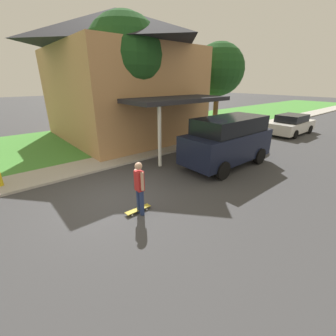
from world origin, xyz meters
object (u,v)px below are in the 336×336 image
car_down_street (291,125)px  skateboard (138,210)px  lawn_tree_far (219,70)px  suv_parked (228,140)px  lawn_tree_near (125,56)px  skateboarder (140,186)px

car_down_street → skateboard: bearing=-83.1°
lawn_tree_far → suv_parked: size_ratio=1.34×
lawn_tree_near → car_down_street: (4.63, 11.01, -4.27)m
suv_parked → skateboarder: 5.51m
lawn_tree_near → lawn_tree_far: bearing=84.5°
lawn_tree_near → suv_parked: 7.00m
skateboarder → skateboard: (-0.13, -0.02, -0.84)m
lawn_tree_near → skateboarder: (6.52, -3.58, -4.05)m
skateboarder → skateboard: bearing=-172.3°
lawn_tree_far → lawn_tree_near: bearing=-95.5°
lawn_tree_far → skateboard: (5.72, -10.60, -4.36)m
skateboard → car_down_street: bearing=96.9°
lawn_tree_near → lawn_tree_far: (0.67, 7.00, -0.54)m
lawn_tree_near → car_down_street: lawn_tree_near is taller
suv_parked → skateboarder: (0.91, -5.42, -0.29)m
skateboard → suv_parked: bearing=98.2°
skateboarder → skateboard: skateboarder is taller
lawn_tree_near → suv_parked: bearing=18.2°
car_down_street → lawn_tree_near: bearing=-112.8°
skateboarder → skateboard: size_ratio=1.99×
lawn_tree_near → suv_parked: (5.60, 1.84, -3.77)m
car_down_street → skateboard: size_ratio=5.14×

